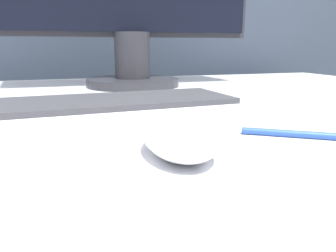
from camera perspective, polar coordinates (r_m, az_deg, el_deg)
name	(u,v)px	position (r m, az deg, el deg)	size (l,w,h in m)	color
partition_panel	(103,100)	(1.20, -11.30, 4.45)	(5.00, 0.03, 1.37)	#333D4C
computer_mouse_near	(179,136)	(0.30, 1.97, -1.82)	(0.07, 0.12, 0.04)	white
keyboard	(103,107)	(0.48, -11.33, 3.19)	(0.41, 0.17, 0.02)	white
pen	(304,135)	(0.38, 22.64, -1.39)	(0.12, 0.08, 0.01)	#284C9E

